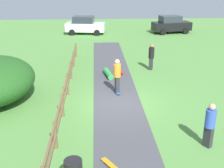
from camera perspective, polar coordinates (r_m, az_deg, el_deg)
name	(u,v)px	position (r m, az deg, el deg)	size (l,w,h in m)	color
ground_plane	(117,103)	(14.50, 1.10, -3.88)	(60.00, 60.00, 0.00)	#568E42
asphalt_path	(117,103)	(14.50, 1.10, -3.84)	(2.40, 28.00, 0.02)	#47474C
wooden_fence	(65,92)	(14.28, -9.34, -1.65)	(0.12, 18.12, 1.10)	brown
skater_riding	(117,74)	(15.35, 1.04, 1.94)	(0.44, 0.82, 1.91)	#265999
skater_fallen	(109,73)	(18.26, -0.53, 2.11)	(1.30, 1.55, 0.36)	green
skateboard_loose	(109,164)	(10.05, -0.51, -15.62)	(0.60, 0.78, 0.08)	#BF8C19
bystander_black	(151,56)	(19.59, 7.84, 5.62)	(0.51, 0.51, 1.79)	#2D2D33
bystander_blue	(210,123)	(11.18, 18.92, -7.42)	(0.53, 0.53, 1.77)	#2D2D33
parked_car_black	(171,24)	(33.13, 11.70, 11.54)	(4.44, 2.57, 1.92)	black
parked_car_white	(85,25)	(32.06, -5.41, 11.57)	(4.39, 2.43, 1.92)	silver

